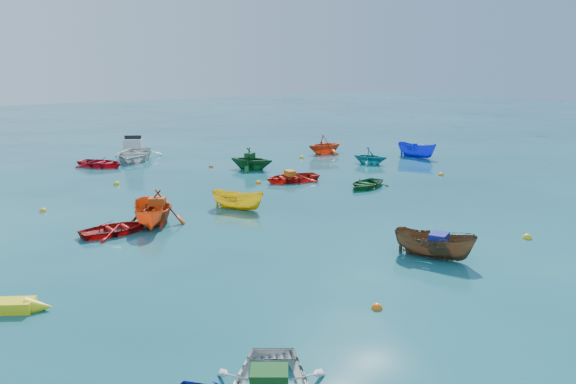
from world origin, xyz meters
TOP-DOWN VIEW (x-y plane):
  - ground at (0.00, 0.00)m, footprint 160.00×160.00m
  - sampan_brown_mid at (-0.80, -4.76)m, footprint 2.17×3.06m
  - dinghy_orange_w at (-6.81, 4.99)m, footprint 3.62×3.72m
  - sampan_yellow_mid at (-2.91, 4.93)m, footprint 2.24×2.77m
  - dinghy_green_e at (5.08, 4.85)m, footprint 3.22×2.73m
  - dinghy_cyan_se at (10.33, 9.97)m, footprint 2.78×2.94m
  - dinghy_red_nw at (-8.81, 4.51)m, footprint 2.80×2.05m
  - sampan_orange_n at (-7.31, 4.68)m, footprint 2.00×3.21m
  - dinghy_green_n at (2.84, 12.91)m, footprint 3.60×3.71m
  - dinghy_red_ne at (2.76, 8.48)m, footprint 3.52×2.77m
  - sampan_blue_far at (14.89, 9.94)m, footprint 1.59×3.23m
  - dinghy_red_far at (-4.60, 19.46)m, footprint 3.67×3.98m
  - dinghy_orange_far at (10.66, 15.08)m, footprint 3.00×2.62m
  - motorboat_white at (-1.82, 20.84)m, footprint 5.44×5.87m
  - tarp_green_a at (-10.17, -8.46)m, footprint 0.95×0.90m
  - tarp_blue_a at (-0.73, -4.90)m, footprint 0.90×0.82m
  - tarp_orange_a at (-6.78, 5.03)m, footprint 0.85×0.80m
  - tarp_green_b at (2.79, 13.00)m, footprint 0.81×0.77m
  - tarp_orange_b at (2.66, 8.49)m, footprint 0.58×0.70m
  - buoy_or_a at (-5.33, -6.60)m, footprint 0.31×0.31m
  - buoy_ye_a at (3.87, -5.44)m, footprint 0.36×0.36m
  - buoy_ye_b at (-10.34, 9.81)m, footprint 0.31×0.31m
  - buoy_or_c at (0.89, 9.08)m, footprint 0.35×0.35m
  - buoy_ye_c at (5.19, 4.44)m, footprint 0.32×0.32m
  - buoy_or_d at (11.05, 4.59)m, footprint 0.33×0.33m
  - buoy_ye_d at (-5.64, 13.48)m, footprint 0.36×0.36m
  - buoy_or_e at (1.12, 15.07)m, footprint 0.29×0.29m
  - buoy_ye_e at (7.99, 14.44)m, footprint 0.35×0.35m

SIDE VIEW (x-z plane):
  - ground at x=0.00m, z-range 0.00..0.00m
  - sampan_brown_mid at x=-0.80m, z-range -0.56..0.56m
  - dinghy_orange_w at x=-6.81m, z-range -0.75..0.75m
  - sampan_yellow_mid at x=-2.91m, z-range -0.51..0.51m
  - dinghy_green_e at x=5.08m, z-range -0.28..0.28m
  - dinghy_cyan_se at x=10.33m, z-range -0.61..0.61m
  - dinghy_red_nw at x=-8.81m, z-range -0.28..0.28m
  - sampan_orange_n at x=-7.31m, z-range -0.58..0.58m
  - dinghy_green_n at x=2.84m, z-range -0.75..0.75m
  - dinghy_red_ne at x=2.76m, z-range -0.33..0.33m
  - sampan_blue_far at x=14.89m, z-range -0.60..0.60m
  - dinghy_red_far at x=-4.60m, z-range -0.34..0.34m
  - dinghy_orange_far at x=10.66m, z-range -0.76..0.76m
  - motorboat_white at x=-1.82m, z-range -0.80..0.80m
  - buoy_or_a at x=-5.33m, z-range -0.16..0.16m
  - buoy_ye_a at x=3.87m, z-range -0.18..0.18m
  - buoy_ye_b at x=-10.34m, z-range -0.15..0.15m
  - buoy_or_c at x=0.89m, z-range -0.17..0.17m
  - buoy_ye_c at x=5.19m, z-range -0.16..0.16m
  - buoy_or_d at x=11.05m, z-range -0.17..0.17m
  - buoy_ye_d at x=-5.64m, z-range -0.18..0.18m
  - buoy_or_e at x=1.12m, z-range -0.14..0.14m
  - buoy_ye_e at x=7.99m, z-range -0.18..0.18m
  - tarp_orange_b at x=2.66m, z-range 0.33..0.64m
  - tarp_green_a at x=-10.17m, z-range 0.34..0.71m
  - tarp_blue_a at x=-0.73m, z-range 0.56..0.91m
  - tarp_green_b at x=2.79m, z-range 0.75..1.06m
  - tarp_orange_a at x=-6.78m, z-range 0.75..1.07m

